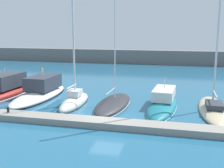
# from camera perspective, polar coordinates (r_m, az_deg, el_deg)

# --- Properties ---
(ground_plane) EXTENTS (120.00, 120.00, 0.00)m
(ground_plane) POSITION_cam_1_polar(r_m,az_deg,el_deg) (22.28, -1.11, -7.37)
(ground_plane) COLOR #236084
(dock_pier) EXTENTS (41.95, 1.57, 0.49)m
(dock_pier) POSITION_cam_1_polar(r_m,az_deg,el_deg) (20.74, -2.24, -8.10)
(dock_pier) COLOR gray
(dock_pier) RESTS_ON ground_plane
(breakwater_seawall) EXTENTS (108.00, 2.69, 2.88)m
(breakwater_seawall) POSITION_cam_1_polar(r_m,az_deg,el_deg) (58.70, 8.27, 5.63)
(breakwater_seawall) COLOR slate
(breakwater_seawall) RESTS_ON ground_plane
(motorboat_red_second) EXTENTS (3.50, 9.75, 3.26)m
(motorboat_red_second) POSITION_cam_1_polar(r_m,az_deg,el_deg) (32.09, -21.52, -0.91)
(motorboat_red_second) COLOR #B72D28
(motorboat_red_second) RESTS_ON ground_plane
(motorboat_white_third) EXTENTS (3.25, 10.31, 3.18)m
(motorboat_white_third) POSITION_cam_1_polar(r_m,az_deg,el_deg) (30.14, -14.64, -1.52)
(motorboat_white_third) COLOR white
(motorboat_white_third) RESTS_ON ground_plane
(sailboat_ivory_fourth) EXTENTS (1.66, 6.36, 12.90)m
(sailboat_ivory_fourth) POSITION_cam_1_polar(r_m,az_deg,el_deg) (26.43, -7.83, -3.46)
(sailboat_ivory_fourth) COLOR silver
(sailboat_ivory_fourth) RESTS_ON ground_plane
(sailboat_charcoal_fifth) EXTENTS (3.00, 8.24, 15.88)m
(sailboat_charcoal_fifth) POSITION_cam_1_polar(r_m,az_deg,el_deg) (26.00, 0.24, -4.09)
(sailboat_charcoal_fifth) COLOR #2D2D33
(sailboat_charcoal_fifth) RESTS_ON ground_plane
(motorboat_teal_sixth) EXTENTS (3.22, 9.28, 3.13)m
(motorboat_teal_sixth) POSITION_cam_1_polar(r_m,az_deg,el_deg) (25.92, 10.53, -4.00)
(motorboat_teal_sixth) COLOR #19707F
(motorboat_teal_sixth) RESTS_ON ground_plane
(sailboat_sand_seventh) EXTENTS (2.55, 9.31, 19.89)m
(sailboat_sand_seventh) POSITION_cam_1_polar(r_m,az_deg,el_deg) (25.96, 20.34, -4.37)
(sailboat_sand_seventh) COLOR beige
(sailboat_sand_seventh) RESTS_ON ground_plane
(mooring_buoy_orange) EXTENTS (0.50, 0.50, 0.50)m
(mooring_buoy_orange) POSITION_cam_1_polar(r_m,az_deg,el_deg) (51.57, -14.43, 3.00)
(mooring_buoy_orange) COLOR orange
(mooring_buoy_orange) RESTS_ON ground_plane
(dock_bollard) EXTENTS (0.20, 0.20, 0.44)m
(dock_bollard) POSITION_cam_1_polar(r_m,az_deg,el_deg) (23.89, -20.86, -5.06)
(dock_bollard) COLOR black
(dock_bollard) RESTS_ON dock_pier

